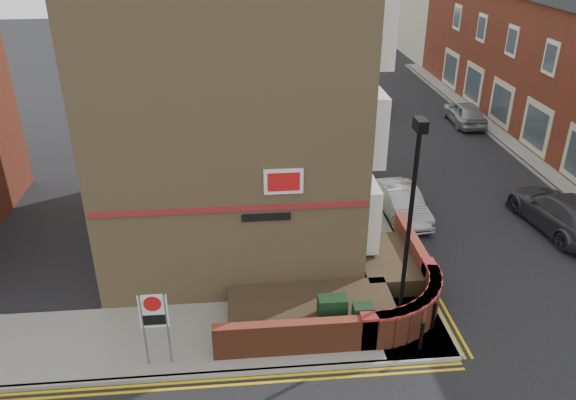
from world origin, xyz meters
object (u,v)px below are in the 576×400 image
(utility_cabinet_large, at_px, (332,315))
(silver_car_near, at_px, (401,203))
(lamppost, at_px, (409,232))
(zone_sign, at_px, (154,317))

(utility_cabinet_large, bearing_deg, silver_car_near, 60.16)
(lamppost, xyz_separation_m, utility_cabinet_large, (-1.90, 0.10, -2.62))
(zone_sign, bearing_deg, silver_car_near, 41.47)
(utility_cabinet_large, bearing_deg, lamppost, -3.01)
(zone_sign, height_order, silver_car_near, zone_sign)
(utility_cabinet_large, distance_m, silver_car_near, 7.84)
(utility_cabinet_large, xyz_separation_m, zone_sign, (-4.70, -0.80, 0.92))
(utility_cabinet_large, height_order, silver_car_near, utility_cabinet_large)
(lamppost, bearing_deg, silver_car_near, 73.83)
(lamppost, relative_size, utility_cabinet_large, 5.25)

